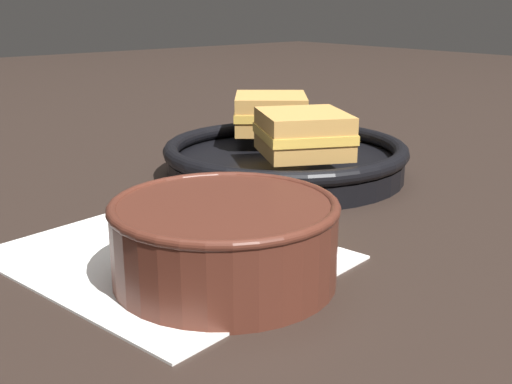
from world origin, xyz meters
name	(u,v)px	position (x,y,z in m)	size (l,w,h in m)	color
ground_plane	(230,231)	(0.00, 0.00, 0.00)	(4.00, 4.00, 0.00)	black
napkin	(167,255)	(0.02, -0.08, 0.00)	(0.28, 0.25, 0.00)	white
soup_bowl	(225,236)	(0.08, -0.07, 0.04)	(0.17, 0.17, 0.06)	#4C2319
spoon	(175,254)	(0.03, -0.08, 0.01)	(0.13, 0.10, 0.01)	#9E9EA3
skillet	(285,158)	(-0.11, 0.17, 0.02)	(0.35, 0.33, 0.04)	black
sandwich_near_left	(271,113)	(-0.17, 0.20, 0.07)	(0.13, 0.13, 0.05)	#C18E47
sandwich_near_right	(303,133)	(-0.05, 0.14, 0.07)	(0.13, 0.13, 0.05)	#C18E47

